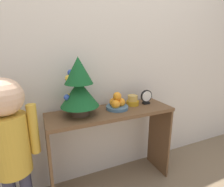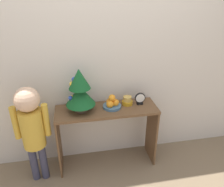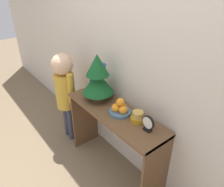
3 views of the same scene
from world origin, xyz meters
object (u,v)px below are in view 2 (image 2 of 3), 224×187
Objects in this scene: singing_bowl at (127,101)px; mini_tree at (80,90)px; child_figure at (32,124)px; desk_clock at (140,99)px; fruit_bowl at (112,103)px.

mini_tree is at bearing -175.31° from singing_bowl.
mini_tree is at bearing 13.47° from child_figure.
mini_tree is 0.58m from child_figure.
mini_tree is 0.55m from singing_bowl.
fruit_bowl is at bearing -177.25° from desk_clock.
child_figure is at bearing -170.94° from singing_bowl.
fruit_bowl is at bearing -168.16° from singing_bowl.
fruit_bowl is 0.19m from singing_bowl.
child_figure reaches higher than singing_bowl.
singing_bowl is (0.18, 0.04, -0.01)m from fruit_bowl.
singing_bowl is 0.14m from desk_clock.
singing_bowl is 0.11× the size of child_figure.
fruit_bowl is 0.32m from desk_clock.
desk_clock is (0.14, -0.02, 0.03)m from singing_bowl.
child_figure is (-1.01, -0.16, -0.08)m from singing_bowl.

